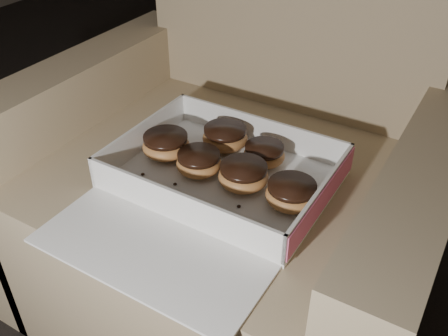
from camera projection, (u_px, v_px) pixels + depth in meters
floor at (116, 271)px, 1.27m from camera, size 4.50×4.50×0.00m
armchair at (236, 193)px, 1.08m from camera, size 0.84×0.71×0.88m
bakery_box at (214, 187)px, 0.89m from camera, size 0.39×0.45×0.07m
donut_a at (264, 154)px, 0.94m from camera, size 0.08×0.08×0.04m
donut_b at (243, 175)px, 0.88m from camera, size 0.09×0.09×0.04m
donut_c at (166, 145)px, 0.96m from camera, size 0.09×0.09×0.05m
donut_d at (292, 194)px, 0.84m from camera, size 0.09×0.09×0.04m
donut_e at (225, 137)px, 0.99m from camera, size 0.09×0.09×0.04m
donut_f at (199, 162)px, 0.92m from camera, size 0.08×0.08×0.04m
crumb_a at (253, 241)px, 0.78m from camera, size 0.01×0.01×0.00m
crumb_b at (239, 206)px, 0.85m from camera, size 0.01×0.01×0.00m
crumb_c at (143, 174)px, 0.92m from camera, size 0.01×0.01×0.00m
crumb_d at (175, 184)px, 0.90m from camera, size 0.01×0.01×0.00m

